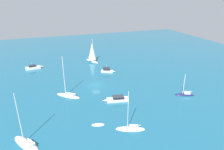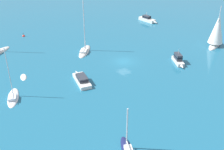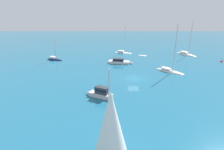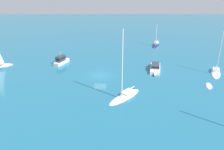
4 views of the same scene
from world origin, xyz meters
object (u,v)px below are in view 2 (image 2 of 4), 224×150
Objects in this scene: powerboat at (178,60)px; motor_cruiser_1 at (148,19)px; yacht_1 at (217,32)px; yacht at (128,150)px; motor_cruiser at (82,79)px; dinghy at (24,77)px; channel_buoy at (24,36)px; sloop_1 at (85,51)px; sloop at (13,97)px.

motor_cruiser_1 is (-12.96, -25.64, -0.14)m from powerboat.
motor_cruiser_1 is at bearing -110.67° from yacht_1.
motor_cruiser_1 is (1.38, -23.64, -2.91)m from yacht_1.
yacht is 0.93× the size of motor_cruiser.
motor_cruiser is at bearing -27.49° from yacht_1.
dinghy is 2.20× the size of channel_buoy.
yacht_1 is 1.41× the size of motor_cruiser.
powerboat is 0.44× the size of sloop_1.
motor_cruiser_1 is (-46.31, -19.86, 0.53)m from sloop.
channel_buoy is at bearing -110.70° from motor_cruiser_1.
channel_buoy is at bearing -121.00° from powerboat.
dinghy is (-3.80, -6.21, -0.14)m from sloop.
yacht_1 is 3.41× the size of dinghy.
motor_cruiser_1 is (-33.92, -21.50, 0.08)m from motor_cruiser.
sloop is 12.50m from motor_cruiser.
sloop_1 is 1.63× the size of motor_cruiser.
motor_cruiser is 5.31× the size of channel_buoy.
sloop is (33.35, -5.78, -0.67)m from powerboat.
sloop_1 is at bearing -50.95° from yacht_1.
powerboat is at bearing 123.52° from channel_buoy.
dinghy is at bearing 58.48° from motor_cruiser.
sloop is at bearing -28.56° from yacht_1.
yacht_1 reaches higher than motor_cruiser.
dinghy is (5.09, -27.21, -0.15)m from yacht.
motor_cruiser is 11.65m from dinghy.
yacht is at bearing -50.02° from motor_cruiser_1.
yacht is 19.67m from motor_cruiser.
yacht is 0.66× the size of yacht_1.
yacht_1 is at bearing -87.82° from dinghy.
sloop_1 is 1.73× the size of motor_cruiser_1.
motor_cruiser_1 is 36.39m from channel_buoy.
powerboat is 28.73m from motor_cruiser_1.
yacht_1 is at bearing -73.38° from sloop.
sloop is at bearing -74.36° from powerboat.
yacht_1 is at bearing -82.53° from motor_cruiser.
sloop_1 reaches higher than channel_buoy.
motor_cruiser is 2.42× the size of dinghy.
channel_buoy is (-1.99, -49.14, -0.15)m from yacht.
yacht is 49.18m from channel_buoy.
powerboat is at bearing -35.34° from yacht.
sloop_1 is at bearing -19.67° from motor_cruiser.
motor_cruiser_1 is at bearing -46.70° from motor_cruiser.
motor_cruiser is (20.97, -4.14, -0.22)m from powerboat.
motor_cruiser_1 is at bearing -45.64° from sloop.
sloop_1 reaches higher than yacht.
powerboat is 28.82m from yacht.
motor_cruiser is (-12.39, 1.65, 0.45)m from sloop.
dinghy is (8.58, -7.85, -0.59)m from motor_cruiser.
powerboat is 21.34m from sloop_1.
sloop_1 reaches higher than motor_cruiser.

